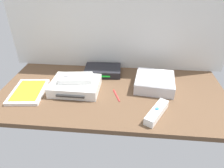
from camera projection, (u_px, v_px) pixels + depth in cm
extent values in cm
cube|color=brown|center=(112.00, 94.00, 90.36)|extent=(100.00, 48.00, 2.00)
cube|color=silver|center=(117.00, 5.00, 93.88)|extent=(110.00, 1.20, 64.00)
cube|color=white|center=(75.00, 86.00, 89.79)|extent=(21.28, 16.36, 4.40)
cube|color=#2D2D2D|center=(70.00, 97.00, 82.85)|extent=(12.01, 0.81, 0.80)
cube|color=silver|center=(154.00, 82.00, 91.87)|extent=(18.82, 18.82, 5.00)
cube|color=silver|center=(155.00, 77.00, 90.48)|extent=(18.07, 18.07, 0.30)
cube|color=white|center=(29.00, 92.00, 88.64)|extent=(15.48, 20.29, 1.40)
cube|color=gold|center=(28.00, 90.00, 88.23)|extent=(12.77, 17.40, 0.16)
cube|color=black|center=(103.00, 70.00, 103.36)|extent=(18.49, 12.74, 3.40)
cube|color=#19D833|center=(102.00, 76.00, 98.09)|extent=(8.01, 0.73, 0.60)
cube|color=white|center=(157.00, 112.00, 75.41)|extent=(10.26, 14.71, 3.00)
cylinder|color=#387FDB|center=(157.00, 109.00, 74.52)|extent=(1.40, 1.40, 0.40)
cube|color=white|center=(76.00, 78.00, 89.36)|extent=(15.27, 9.70, 2.00)
cylinder|color=#99999E|center=(66.00, 76.00, 88.64)|extent=(2.23, 2.23, 0.40)
cylinder|color=red|center=(116.00, 95.00, 87.03)|extent=(3.89, 8.65, 0.70)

